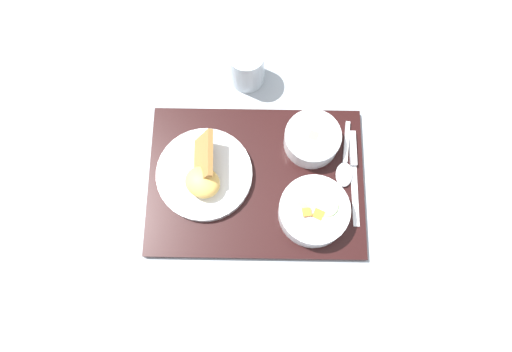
% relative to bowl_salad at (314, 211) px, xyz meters
% --- Properties ---
extents(ground_plane, '(4.00, 4.00, 0.00)m').
position_rel_bowl_salad_xyz_m(ground_plane, '(0.12, -0.07, -0.04)').
color(ground_plane, '#99A3AD').
extents(serving_tray, '(0.45, 0.33, 0.02)m').
position_rel_bowl_salad_xyz_m(serving_tray, '(0.12, -0.07, -0.04)').
color(serving_tray, black).
rests_on(serving_tray, ground_plane).
extents(bowl_salad, '(0.14, 0.14, 0.06)m').
position_rel_bowl_salad_xyz_m(bowl_salad, '(0.00, 0.00, 0.00)').
color(bowl_salad, silver).
rests_on(bowl_salad, serving_tray).
extents(bowl_soup, '(0.12, 0.12, 0.05)m').
position_rel_bowl_salad_xyz_m(bowl_soup, '(0.00, -0.15, 0.00)').
color(bowl_soup, silver).
rests_on(bowl_soup, serving_tray).
extents(plate_main, '(0.20, 0.20, 0.09)m').
position_rel_bowl_salad_xyz_m(plate_main, '(0.22, -0.07, -0.01)').
color(plate_main, silver).
rests_on(plate_main, serving_tray).
extents(knife, '(0.02, 0.20, 0.01)m').
position_rel_bowl_salad_xyz_m(knife, '(-0.08, -0.11, -0.02)').
color(knife, silver).
rests_on(knife, serving_tray).
extents(spoon, '(0.04, 0.15, 0.01)m').
position_rel_bowl_salad_xyz_m(spoon, '(-0.07, -0.10, -0.02)').
color(spoon, silver).
rests_on(spoon, serving_tray).
extents(glass_water, '(0.08, 0.08, 0.10)m').
position_rel_bowl_salad_xyz_m(glass_water, '(0.15, -0.31, -0.00)').
color(glass_water, silver).
rests_on(glass_water, ground_plane).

